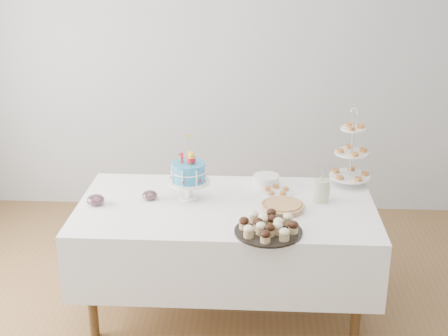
# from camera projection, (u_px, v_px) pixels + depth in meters

# --- Properties ---
(floor) EXTENTS (5.00, 5.00, 0.00)m
(floor) POSITION_uv_depth(u_px,v_px,m) (224.00, 333.00, 4.01)
(floor) COLOR brown
(floor) RESTS_ON ground
(walls) EXTENTS (5.04, 4.04, 2.70)m
(walls) POSITION_uv_depth(u_px,v_px,m) (223.00, 133.00, 3.53)
(walls) COLOR #ABAEB1
(walls) RESTS_ON floor
(table) EXTENTS (1.92, 1.02, 0.77)m
(table) POSITION_uv_depth(u_px,v_px,m) (226.00, 237.00, 4.10)
(table) COLOR white
(table) RESTS_ON floor
(birthday_cake) EXTENTS (0.28, 0.28, 0.43)m
(birthday_cake) POSITION_uv_depth(u_px,v_px,m) (189.00, 182.00, 4.07)
(birthday_cake) COLOR white
(birthday_cake) RESTS_ON table
(cupcake_tray) EXTENTS (0.40, 0.40, 0.09)m
(cupcake_tray) POSITION_uv_depth(u_px,v_px,m) (269.00, 226.00, 3.64)
(cupcake_tray) COLOR black
(cupcake_tray) RESTS_ON table
(pie) EXTENTS (0.28, 0.28, 0.04)m
(pie) POSITION_uv_depth(u_px,v_px,m) (283.00, 206.00, 3.94)
(pie) COLOR tan
(pie) RESTS_ON table
(tiered_stand) EXTENTS (0.28, 0.28, 0.55)m
(tiered_stand) POSITION_uv_depth(u_px,v_px,m) (351.00, 153.00, 4.27)
(tiered_stand) COLOR silver
(tiered_stand) RESTS_ON table
(plate_stack) EXTENTS (0.18, 0.18, 0.07)m
(plate_stack) POSITION_uv_depth(u_px,v_px,m) (266.00, 180.00, 4.33)
(plate_stack) COLOR white
(plate_stack) RESTS_ON table
(pastry_plate) EXTENTS (0.22, 0.22, 0.03)m
(pastry_plate) POSITION_uv_depth(u_px,v_px,m) (277.00, 191.00, 4.20)
(pastry_plate) COLOR white
(pastry_plate) RESTS_ON table
(jam_bowl_a) EXTENTS (0.12, 0.12, 0.07)m
(jam_bowl_a) POSITION_uv_depth(u_px,v_px,m) (96.00, 200.00, 4.01)
(jam_bowl_a) COLOR silver
(jam_bowl_a) RESTS_ON table
(jam_bowl_b) EXTENTS (0.10, 0.10, 0.06)m
(jam_bowl_b) POSITION_uv_depth(u_px,v_px,m) (150.00, 195.00, 4.09)
(jam_bowl_b) COLOR silver
(jam_bowl_b) RESTS_ON table
(utensil_pitcher) EXTENTS (0.11, 0.10, 0.23)m
(utensil_pitcher) POSITION_uv_depth(u_px,v_px,m) (321.00, 190.00, 4.04)
(utensil_pitcher) COLOR silver
(utensil_pitcher) RESTS_ON table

